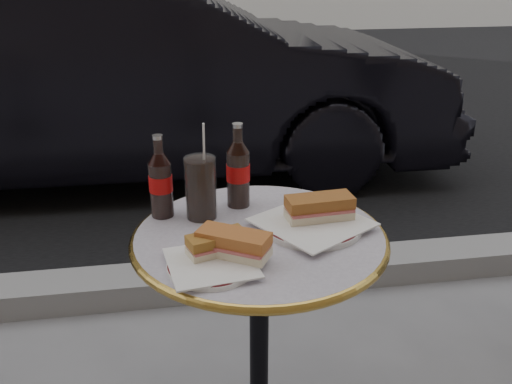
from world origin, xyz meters
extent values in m
cube|color=black|center=(0.00, 5.00, 0.00)|extent=(40.00, 8.00, 0.00)
cube|color=gray|center=(0.00, 0.90, 0.05)|extent=(40.00, 0.20, 0.12)
cylinder|color=white|center=(-0.13, -0.14, 0.74)|extent=(0.20, 0.20, 0.01)
cylinder|color=silver|center=(0.13, 0.01, 0.74)|extent=(0.32, 0.32, 0.01)
cube|color=#986426|center=(-0.11, -0.10, 0.77)|extent=(0.14, 0.10, 0.05)
cube|color=#B1622D|center=(-0.08, -0.12, 0.77)|extent=(0.17, 0.15, 0.05)
cube|color=#995926|center=(0.15, 0.03, 0.77)|extent=(0.17, 0.09, 0.06)
cylinder|color=black|center=(-0.13, 0.11, 0.81)|extent=(0.09, 0.09, 0.16)
imported|color=black|center=(-0.35, 2.41, 0.63)|extent=(1.40, 3.87, 1.26)
camera|label=1|loc=(-0.21, -1.21, 1.37)|focal=40.00mm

